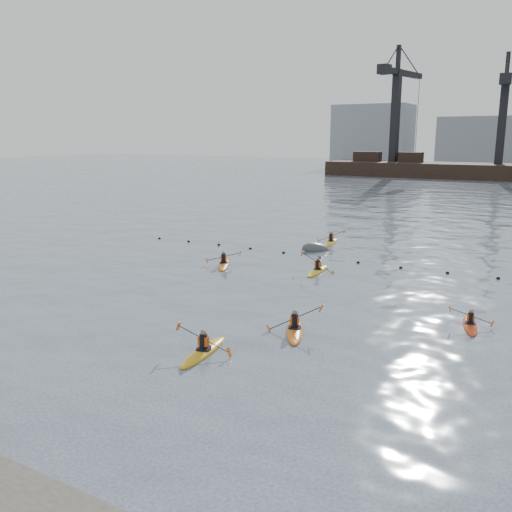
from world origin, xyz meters
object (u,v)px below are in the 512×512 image
Objects in this scene: kayaker_2 at (224,264)px; kayaker_4 at (470,324)px; kayaker_3 at (318,270)px; kayaker_5 at (331,242)px; kayaker_0 at (295,329)px; mooring_buoy at (316,250)px; kayaker_1 at (204,351)px.

kayaker_4 is (16.64, -4.47, -0.02)m from kayaker_2.
kayaker_3 reaches higher than kayaker_5.
kayaker_2 is 17.23m from kayaker_4.
kayaker_0 is 18.22m from mooring_buoy.
kayaker_3 is (6.30, 1.58, -0.01)m from kayaker_2.
kayaker_5 is (-3.00, 9.59, 0.00)m from kayaker_3.
kayaker_0 is at bearing 55.79° from kayaker_1.
mooring_buoy is (0.11, -3.31, -0.11)m from kayaker_5.
kayaker_3 is 0.99× the size of kayaker_5.
kayaker_5 reaches higher than kayaker_4.
mooring_buoy is (3.42, 7.86, -0.11)m from kayaker_2.
kayaker_1 is 1.05× the size of kayaker_5.
kayaker_4 is at bearing 9.15° from kayaker_0.
kayaker_0 is at bearing 21.46° from kayaker_4.
kayaker_0 is 1.03× the size of kayaker_5.
kayaker_2 is (-9.87, 9.18, -0.00)m from kayaker_0.
kayaker_0 reaches higher than kayaker_3.
kayaker_3 is 10.05m from kayaker_5.
kayaker_3 reaches higher than mooring_buoy.
kayaker_0 is 4.63m from kayaker_1.
kayaker_1 is 1.05× the size of kayaker_2.
kayaker_3 is at bearing -15.08° from kayaker_2.
mooring_buoy is at bearing 85.09° from kayaker_0.
kayaker_1 reaches higher than kayaker_4.
kayaker_1 is 12.53m from kayaker_4.
kayaker_0 reaches higher than kayaker_5.
mooring_buoy is (-13.22, 12.33, -0.09)m from kayaker_4.
kayaker_0 is 11.33m from kayaker_3.
kayaker_1 reaches higher than mooring_buoy.
kayaker_0 is at bearing -79.89° from kayaker_5.
mooring_buoy is (-4.34, 21.16, -0.11)m from kayaker_1.
kayaker_2 is (-7.76, 13.30, -0.00)m from kayaker_1.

